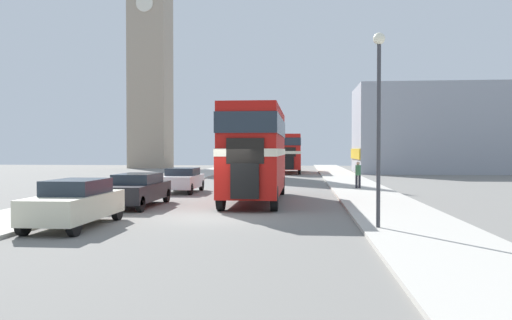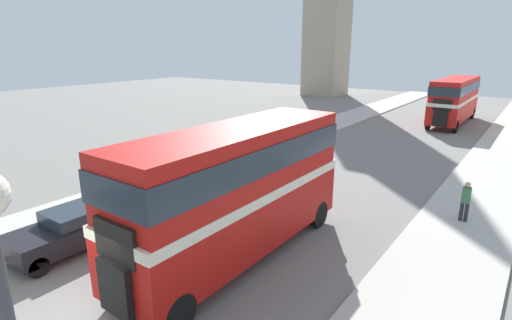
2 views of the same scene
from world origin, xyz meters
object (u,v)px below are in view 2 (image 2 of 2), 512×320
object	(u,v)px
double_decker_bus	(237,183)
car_parked_far	(221,175)
bus_distant	(455,97)
car_parked_mid	(81,225)
pedestrian_walking	(466,199)

from	to	relation	value
double_decker_bus	car_parked_far	bearing A→B (deg)	135.88
bus_distant	car_parked_far	xyz separation A→B (m)	(-5.55, -25.42, -1.67)
bus_distant	car_parked_mid	size ratio (longest dim) A/B	2.19
pedestrian_walking	double_decker_bus	bearing A→B (deg)	-127.71
double_decker_bus	pedestrian_walking	size ratio (longest dim) A/B	5.77
double_decker_bus	bus_distant	bearing A→B (deg)	88.36
double_decker_bus	car_parked_far	size ratio (longest dim) A/B	2.39
double_decker_bus	car_parked_mid	xyz separation A→B (m)	(-4.95, -2.61, -1.84)
bus_distant	pedestrian_walking	distance (m)	23.26
car_parked_mid	pedestrian_walking	xyz separation A→B (m)	(10.55, 9.85, 0.29)
car_parked_far	pedestrian_walking	size ratio (longest dim) A/B	2.42
double_decker_bus	pedestrian_walking	distance (m)	9.29
bus_distant	car_parked_far	distance (m)	26.07
car_parked_mid	pedestrian_walking	bearing A→B (deg)	43.03
car_parked_far	double_decker_bus	bearing A→B (deg)	-44.12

